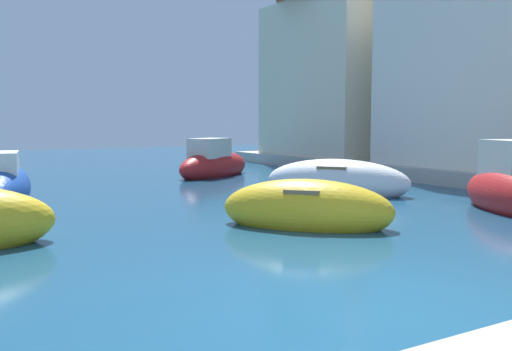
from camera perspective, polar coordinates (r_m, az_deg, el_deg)
name	(u,v)px	position (r m, az deg, el deg)	size (l,w,h in m)	color
ground	(366,304)	(6.53, 11.23, -12.88)	(80.00, 80.00, 0.00)	navy
moored_boat_0	(307,210)	(10.98, 5.23, -3.51)	(3.32, 3.44, 1.22)	gold
moored_boat_3	(3,186)	(15.99, -24.65, -0.95)	(2.06, 4.63, 1.58)	#1E479E
moored_boat_5	(214,164)	(21.43, -4.38, 1.15)	(4.38, 3.50, 1.75)	#B21E1E
moored_boat_9	(336,181)	(16.11, 8.29, -0.61)	(3.65, 4.26, 1.31)	white
waterfront_building_annex	(344,68)	(27.35, 9.07, 10.87)	(5.80, 7.37, 8.23)	beige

